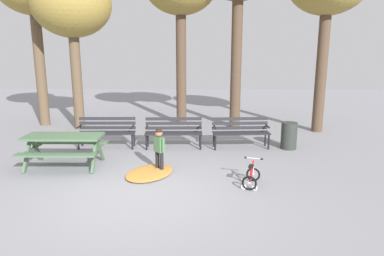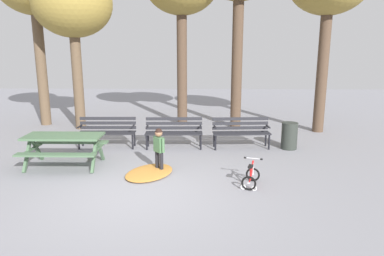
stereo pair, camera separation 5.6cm
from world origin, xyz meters
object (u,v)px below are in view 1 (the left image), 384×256
Objects in this scene: park_bench_left at (174,130)px; park_bench_right at (241,130)px; trash_bin at (289,136)px; park_bench_far_left at (107,130)px; picnic_table at (64,142)px; child_standing at (159,146)px; kids_bicycle at (251,176)px.

park_bench_right is (1.90, 0.04, 0.00)m from park_bench_left.
trash_bin is (3.24, -0.06, -0.14)m from park_bench_left.
park_bench_far_left is 3.80m from park_bench_right.
picnic_table is 2.31m from child_standing.
park_bench_far_left is 1.60× the size of child_standing.
park_bench_left is at bearing 178.90° from trash_bin.
picnic_table is 1.12× the size of park_bench_far_left.
park_bench_left reaches higher than picnic_table.
park_bench_far_left is 1.90m from park_bench_left.
kids_bicycle is at bearing -117.57° from trash_bin.
park_bench_right is 2.92m from child_standing.
child_standing is 3.95m from trash_bin.
trash_bin is (5.14, -0.07, -0.14)m from park_bench_far_left.
park_bench_far_left reaches higher than kids_bicycle.
park_bench_right is 1.61× the size of child_standing.
picnic_table is at bearing 164.97° from kids_bicycle.
kids_bicycle is (-0.11, -2.89, -0.31)m from park_bench_right.
park_bench_left is 1.60× the size of child_standing.
park_bench_left is at bearing -178.77° from park_bench_right.
park_bench_far_left is 2.15× the size of trash_bin.
child_standing is (1.70, -2.00, 0.08)m from park_bench_far_left.
child_standing reaches higher than trash_bin.
park_bench_far_left is (0.59, 1.70, -0.08)m from picnic_table.
child_standing is at bearing -7.34° from picnic_table.
picnic_table is 1.79× the size of child_standing.
park_bench_right is 1.35m from trash_bin.
kids_bicycle is (4.27, -1.15, -0.39)m from picnic_table.
park_bench_far_left is 0.99× the size of park_bench_right.
park_bench_left is 2.59× the size of kids_bicycle.
park_bench_left is 1.90m from park_bench_right.
park_bench_right reaches higher than kids_bicycle.
park_bench_left is 2.01m from child_standing.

